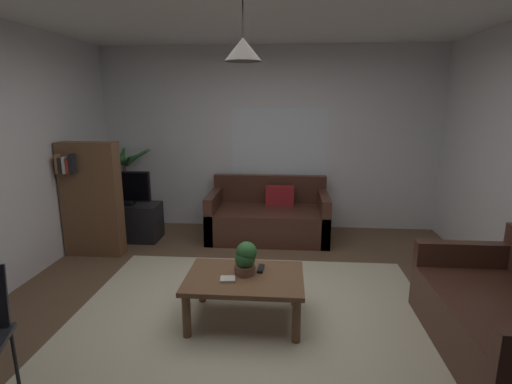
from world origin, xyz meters
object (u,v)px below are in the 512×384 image
object	(u,v)px
couch_right_side	(510,323)
potted_palm_corner	(127,187)
couch_under_window	(268,218)
potted_plant_on_table	(246,258)
remote_on_table_0	(261,269)
bookshelf_corner	(91,199)
book_on_table_0	(228,279)
pendant_lamp	(243,49)
coffee_table	(245,283)
tv_stand	(127,222)
tv	(124,188)

from	to	relation	value
couch_right_side	potted_palm_corner	bearing A→B (deg)	-124.42
couch_under_window	potted_palm_corner	world-z (taller)	potted_palm_corner
couch_right_side	potted_palm_corner	distance (m)	4.89
couch_under_window	potted_plant_on_table	size ratio (longest dim) A/B	5.67
remote_on_table_0	bookshelf_corner	xyz separation A→B (m)	(-2.16, 1.23, 0.29)
potted_plant_on_table	potted_palm_corner	bearing A→B (deg)	130.48
book_on_table_0	potted_plant_on_table	xyz separation A→B (m)	(0.14, 0.14, 0.14)
potted_plant_on_table	pendant_lamp	xyz separation A→B (m)	(-0.00, -0.05, 1.69)
coffee_table	tv_stand	distance (m)	2.67
bookshelf_corner	coffee_table	bearing A→B (deg)	-34.04
couch_under_window	pendant_lamp	size ratio (longest dim) A/B	3.40
potted_plant_on_table	bookshelf_corner	distance (m)	2.43
potted_plant_on_table	tv	bearing A→B (deg)	134.77
book_on_table_0	bookshelf_corner	xyz separation A→B (m)	(-1.90, 1.47, 0.29)
bookshelf_corner	potted_palm_corner	bearing A→B (deg)	89.34
potted_plant_on_table	tv_stand	xyz separation A→B (m)	(-1.85, 1.88, -0.31)
remote_on_table_0	potted_palm_corner	distance (m)	3.14
tv_stand	pendant_lamp	size ratio (longest dim) A/B	1.87
couch_right_side	pendant_lamp	bearing A→B (deg)	-99.66
couch_right_side	pendant_lamp	world-z (taller)	pendant_lamp
tv_stand	pendant_lamp	xyz separation A→B (m)	(1.84, -1.93, 2.00)
book_on_table_0	potted_palm_corner	distance (m)	3.15
couch_under_window	potted_palm_corner	distance (m)	2.16
remote_on_table_0	potted_plant_on_table	bearing A→B (deg)	38.70
couch_under_window	couch_right_side	world-z (taller)	same
bookshelf_corner	potted_plant_on_table	bearing A→B (deg)	-33.05
remote_on_table_0	tv_stand	distance (m)	2.67
couch_under_window	tv_stand	distance (m)	1.95
remote_on_table_0	pendant_lamp	xyz separation A→B (m)	(-0.13, -0.14, 1.82)
tv_stand	book_on_table_0	bearing A→B (deg)	-49.84
tv_stand	bookshelf_corner	distance (m)	0.75
coffee_table	potted_plant_on_table	bearing A→B (deg)	84.37
couch_right_side	bookshelf_corner	distance (m)	4.41
book_on_table_0	potted_plant_on_table	size ratio (longest dim) A/B	0.43
potted_plant_on_table	bookshelf_corner	size ratio (longest dim) A/B	0.21
remote_on_table_0	pendant_lamp	distance (m)	1.83
potted_plant_on_table	coffee_table	bearing A→B (deg)	-95.63
book_on_table_0	potted_plant_on_table	distance (m)	0.24
remote_on_table_0	tv_stand	size ratio (longest dim) A/B	0.18
book_on_table_0	remote_on_table_0	world-z (taller)	book_on_table_0
bookshelf_corner	pendant_lamp	size ratio (longest dim) A/B	2.91
book_on_table_0	couch_right_side	bearing A→B (deg)	-6.52
potted_palm_corner	bookshelf_corner	size ratio (longest dim) A/B	0.94
couch_right_side	couch_under_window	bearing A→B (deg)	-142.77
couch_right_side	coffee_table	xyz separation A→B (m)	(-2.01, 0.34, 0.08)
remote_on_table_0	potted_palm_corner	bearing A→B (deg)	-43.48
potted_palm_corner	pendant_lamp	bearing A→B (deg)	-50.14
pendant_lamp	book_on_table_0	bearing A→B (deg)	-143.29
coffee_table	potted_plant_on_table	xyz separation A→B (m)	(0.00, 0.05, 0.21)
tv_stand	tv	distance (m)	0.48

